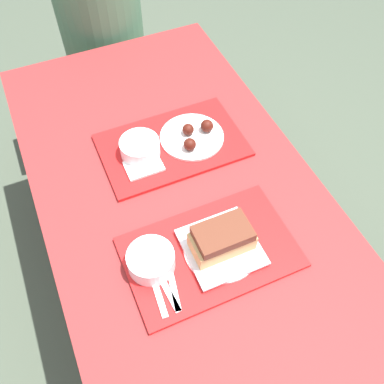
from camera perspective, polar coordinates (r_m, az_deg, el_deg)
ground_plane at (r=1.93m, az=-0.79°, el=-13.67°), size 12.00×12.00×0.00m
picnic_table at (r=1.35m, az=-1.09°, el=-3.16°), size 0.82×1.63×0.74m
picnic_bench_far at (r=2.23m, az=-11.79°, el=14.09°), size 0.78×0.28×0.47m
tray_near at (r=1.17m, az=2.41°, el=-8.00°), size 0.46×0.29×0.01m
tray_far at (r=1.40m, az=-2.67°, el=6.26°), size 0.46×0.29×0.01m
bowl_coleslaw_near at (r=1.12m, az=-5.50°, el=-8.98°), size 0.13×0.13×0.05m
brisket_sandwich_plate at (r=1.14m, az=4.00°, el=-6.66°), size 0.21×0.21×0.10m
plastic_fork_near at (r=1.12m, az=-3.77°, el=-12.09°), size 0.03×0.17×0.00m
plastic_knife_near at (r=1.13m, az=-2.71°, el=-11.69°), size 0.05×0.17×0.00m
plastic_spoon_near at (r=1.12m, az=-4.84°, el=-12.48°), size 0.03×0.17×0.00m
condiment_packet at (r=1.19m, az=0.87°, el=-5.37°), size 0.04×0.03×0.01m
bowl_coleslaw_far at (r=1.35m, az=-6.96°, el=5.98°), size 0.13×0.13×0.05m
wings_plate_far at (r=1.40m, az=0.17°, el=7.55°), size 0.21×0.21×0.05m
napkin_far at (r=1.34m, az=-6.44°, el=3.44°), size 0.11×0.08×0.01m
person_seated_across at (r=2.02m, az=-12.39°, el=22.79°), size 0.36×0.36×0.73m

